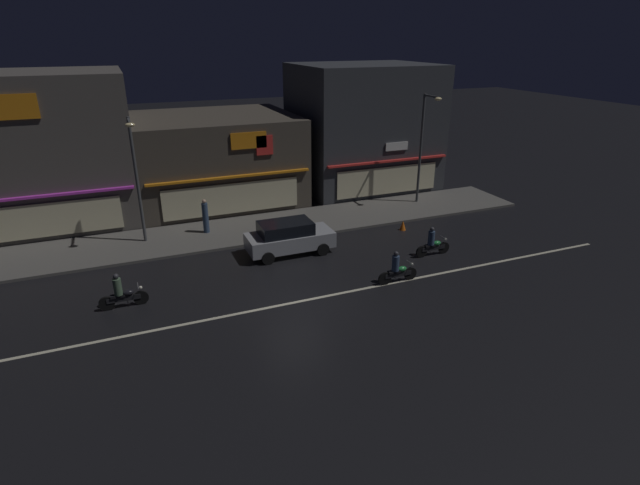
# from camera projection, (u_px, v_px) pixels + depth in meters

# --- Properties ---
(ground_plane) EXTENTS (140.00, 140.00, 0.00)m
(ground_plane) POSITION_uv_depth(u_px,v_px,m) (295.00, 303.00, 20.50)
(ground_plane) COLOR black
(lane_divider_stripe) EXTENTS (32.78, 0.16, 0.01)m
(lane_divider_stripe) POSITION_uv_depth(u_px,v_px,m) (295.00, 302.00, 20.49)
(lane_divider_stripe) COLOR beige
(lane_divider_stripe) RESTS_ON ground
(sidewalk_far) EXTENTS (34.51, 4.37, 0.14)m
(sidewalk_far) POSITION_uv_depth(u_px,v_px,m) (243.00, 230.00, 27.85)
(sidewalk_far) COLOR #5B5954
(sidewalk_far) RESTS_ON ground
(storefront_left_block) EXTENTS (9.99, 8.77, 5.49)m
(storefront_left_block) POSITION_uv_depth(u_px,v_px,m) (216.00, 159.00, 32.37)
(storefront_left_block) COLOR #4C443A
(storefront_left_block) RESTS_ON ground
(storefront_center_block) EXTENTS (9.08, 7.82, 8.37)m
(storefront_center_block) POSITION_uv_depth(u_px,v_px,m) (363.00, 127.00, 35.04)
(storefront_center_block) COLOR #383A3F
(storefront_center_block) RESTS_ON ground
(storefront_right_block) EXTENTS (10.68, 7.74, 8.37)m
(storefront_right_block) POSITION_uv_depth(u_px,v_px,m) (29.00, 151.00, 27.76)
(storefront_right_block) COLOR #56514C
(storefront_right_block) RESTS_ON ground
(streetlamp_mid) EXTENTS (0.44, 1.64, 6.40)m
(streetlamp_mid) POSITION_uv_depth(u_px,v_px,m) (136.00, 171.00, 24.62)
(streetlamp_mid) COLOR #47494C
(streetlamp_mid) RESTS_ON sidewalk_far
(streetlamp_east) EXTENTS (0.44, 1.64, 6.78)m
(streetlamp_east) POSITION_uv_depth(u_px,v_px,m) (423.00, 140.00, 30.75)
(streetlamp_east) COLOR #47494C
(streetlamp_east) RESTS_ON sidewalk_far
(pedestrian_on_sidewalk) EXTENTS (0.32, 0.32, 1.88)m
(pedestrian_on_sidewalk) POSITION_uv_depth(u_px,v_px,m) (205.00, 217.00, 27.09)
(pedestrian_on_sidewalk) COLOR #334766
(pedestrian_on_sidewalk) RESTS_ON sidewalk_far
(parked_car_near_kerb) EXTENTS (4.30, 1.98, 1.67)m
(parked_car_near_kerb) POSITION_uv_depth(u_px,v_px,m) (289.00, 237.00, 24.83)
(parked_car_near_kerb) COLOR #9EA0A5
(parked_car_near_kerb) RESTS_ON ground
(motorcycle_lead) EXTENTS (1.90, 0.60, 1.52)m
(motorcycle_lead) POSITION_uv_depth(u_px,v_px,m) (432.00, 244.00, 24.64)
(motorcycle_lead) COLOR black
(motorcycle_lead) RESTS_ON ground
(motorcycle_following) EXTENTS (1.90, 0.60, 1.52)m
(motorcycle_following) POSITION_uv_depth(u_px,v_px,m) (397.00, 270.00, 21.92)
(motorcycle_following) COLOR black
(motorcycle_following) RESTS_ON ground
(motorcycle_opposite_lane) EXTENTS (1.90, 0.60, 1.52)m
(motorcycle_opposite_lane) POSITION_uv_depth(u_px,v_px,m) (121.00, 293.00, 19.90)
(motorcycle_opposite_lane) COLOR black
(motorcycle_opposite_lane) RESTS_ON ground
(traffic_cone) EXTENTS (0.36, 0.36, 0.55)m
(traffic_cone) POSITION_uv_depth(u_px,v_px,m) (403.00, 225.00, 28.03)
(traffic_cone) COLOR orange
(traffic_cone) RESTS_ON ground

